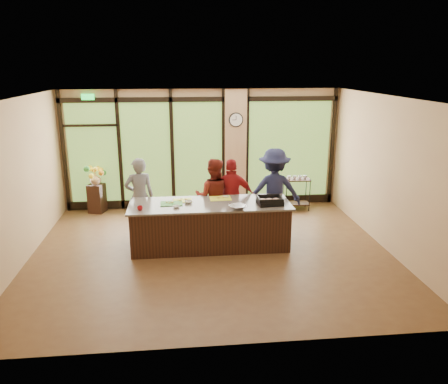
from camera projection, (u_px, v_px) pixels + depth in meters
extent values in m
plane|color=#56361E|center=(211.00, 252.00, 8.64)|extent=(7.00, 7.00, 0.00)
plane|color=white|center=(210.00, 98.00, 7.80)|extent=(7.00, 7.00, 0.00)
plane|color=tan|center=(202.00, 149.00, 11.08)|extent=(7.00, 0.00, 7.00)
plane|color=tan|center=(18.00, 184.00, 7.87)|extent=(0.00, 6.00, 6.00)
plane|color=tan|center=(388.00, 174.00, 8.57)|extent=(0.00, 6.00, 6.00)
cube|color=tan|center=(235.00, 149.00, 11.11)|extent=(0.55, 0.12, 3.00)
cube|color=black|center=(201.00, 99.00, 10.68)|extent=(6.90, 0.08, 0.12)
cube|color=black|center=(203.00, 202.00, 11.42)|extent=(6.90, 0.08, 0.20)
cube|color=#19D83F|center=(88.00, 97.00, 10.35)|extent=(0.30, 0.04, 0.14)
cube|color=#456B25|center=(93.00, 154.00, 10.80)|extent=(1.20, 0.02, 2.50)
cube|color=#456B25|center=(146.00, 152.00, 10.93)|extent=(1.20, 0.02, 2.50)
cube|color=#456B25|center=(198.00, 151.00, 11.06)|extent=(1.20, 0.02, 2.50)
cube|color=#456B25|center=(289.00, 150.00, 11.29)|extent=(2.10, 0.02, 2.50)
cube|color=black|center=(64.00, 152.00, 10.70)|extent=(0.08, 0.08, 3.00)
cube|color=black|center=(120.00, 151.00, 10.83)|extent=(0.08, 0.08, 3.00)
cube|color=black|center=(172.00, 150.00, 10.96)|extent=(0.08, 0.08, 3.00)
cube|color=black|center=(224.00, 149.00, 11.09)|extent=(0.08, 0.08, 3.00)
cube|color=black|center=(247.00, 149.00, 11.15)|extent=(0.08, 0.08, 3.00)
cube|color=black|center=(332.00, 147.00, 11.37)|extent=(0.08, 0.08, 3.00)
cube|color=black|center=(210.00, 226.00, 8.80)|extent=(3.10, 1.00, 0.88)
cube|color=#6D655A|center=(210.00, 204.00, 8.67)|extent=(3.20, 1.10, 0.04)
cylinder|color=black|center=(236.00, 120.00, 10.83)|extent=(0.36, 0.04, 0.36)
cylinder|color=white|center=(236.00, 120.00, 10.82)|extent=(0.31, 0.01, 0.31)
cube|color=black|center=(236.00, 118.00, 10.80)|extent=(0.01, 0.00, 0.11)
cube|color=black|center=(234.00, 120.00, 10.81)|extent=(0.09, 0.00, 0.01)
imported|color=slate|center=(140.00, 197.00, 9.34)|extent=(0.69, 0.53, 1.70)
imported|color=maroon|center=(213.00, 197.00, 9.38)|extent=(0.92, 0.78, 1.67)
imported|color=maroon|center=(232.00, 197.00, 9.40)|extent=(0.98, 0.43, 1.66)
imported|color=#1C1E3E|center=(274.00, 191.00, 9.50)|extent=(1.23, 0.75, 1.86)
cube|color=black|center=(270.00, 202.00, 8.59)|extent=(0.51, 0.41, 0.08)
imported|color=silver|center=(238.00, 207.00, 8.31)|extent=(0.40, 0.40, 0.07)
cube|color=#3D8F34|center=(172.00, 204.00, 8.63)|extent=(0.44, 0.33, 0.01)
cube|color=#EEF239|center=(182.00, 201.00, 8.82)|extent=(0.39, 0.29, 0.01)
cube|color=#EEF239|center=(220.00, 198.00, 8.96)|extent=(0.44, 0.34, 0.01)
imported|color=silver|center=(188.00, 202.00, 8.67)|extent=(0.18, 0.18, 0.05)
imported|color=silver|center=(176.00, 207.00, 8.39)|extent=(0.15, 0.15, 0.04)
imported|color=silver|center=(226.00, 197.00, 9.02)|extent=(0.13, 0.13, 0.03)
imported|color=#A71017|center=(140.00, 208.00, 8.24)|extent=(0.12, 0.12, 0.08)
cube|color=black|center=(97.00, 198.00, 10.90)|extent=(0.45, 0.45, 0.72)
imported|color=#987753|center=(95.00, 179.00, 10.76)|extent=(0.36, 0.36, 0.29)
cube|color=black|center=(296.00, 203.00, 11.13)|extent=(0.68, 0.41, 0.03)
cube|color=black|center=(297.00, 179.00, 10.96)|extent=(0.68, 0.41, 0.03)
cylinder|color=black|center=(286.00, 196.00, 10.87)|extent=(0.02, 0.02, 0.84)
cylinder|color=black|center=(310.00, 195.00, 10.93)|extent=(0.02, 0.02, 0.84)
cylinder|color=black|center=(283.00, 192.00, 11.19)|extent=(0.02, 0.02, 0.84)
cylinder|color=black|center=(306.00, 192.00, 11.25)|extent=(0.02, 0.02, 0.84)
imported|color=silver|center=(289.00, 177.00, 10.92)|extent=(0.10, 0.10, 0.09)
imported|color=silver|center=(295.00, 177.00, 10.93)|extent=(0.10, 0.10, 0.09)
imported|color=silver|center=(300.00, 177.00, 10.95)|extent=(0.10, 0.10, 0.09)
imported|color=silver|center=(305.00, 177.00, 10.96)|extent=(0.10, 0.10, 0.09)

